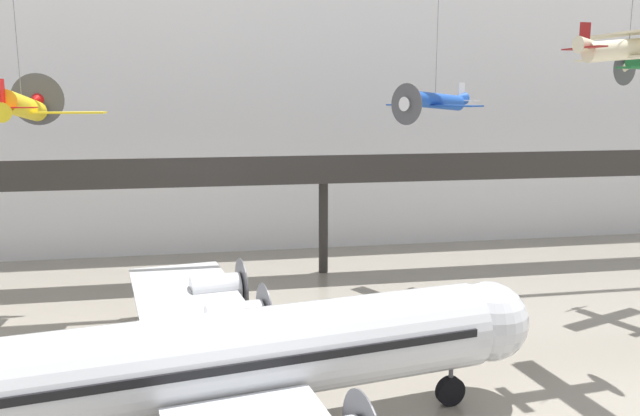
{
  "coord_description": "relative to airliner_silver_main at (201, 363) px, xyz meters",
  "views": [
    {
      "loc": [
        -8.54,
        -16.11,
        13.33
      ],
      "look_at": [
        -3.74,
        10.09,
        8.5
      ],
      "focal_mm": 35.0,
      "sensor_mm": 36.0,
      "label": 1
    }
  ],
  "objects": [
    {
      "name": "airliner_silver_main",
      "position": [
        0.0,
        0.0,
        0.0
      ],
      "size": [
        28.81,
        33.08,
        10.33
      ],
      "rotation": [
        0.0,
        0.0,
        0.17
      ],
      "color": "silver",
      "rests_on": "ground"
    },
    {
      "name": "suspended_plane_yellow_lowwing",
      "position": [
        -9.54,
        15.4,
        9.11
      ],
      "size": [
        8.74,
        7.16,
        10.15
      ],
      "rotation": [
        0.0,
        0.0,
        1.56
      ],
      "color": "yellow"
    },
    {
      "name": "suspended_plane_blue_trainer",
      "position": [
        15.36,
        17.4,
        9.38
      ],
      "size": [
        6.26,
        7.02,
        10.24
      ],
      "rotation": [
        0.0,
        0.0,
        3.64
      ],
      "color": "#1E4CAD"
    },
    {
      "name": "hangar_back_wall",
      "position": [
        8.98,
        32.32,
        9.49
      ],
      "size": [
        140.0,
        3.0,
        26.13
      ],
      "color": "white",
      "rests_on": "ground"
    },
    {
      "name": "suspended_plane_cream_biplane",
      "position": [
        19.45,
        3.95,
        11.86
      ],
      "size": [
        5.5,
        6.74,
        7.84
      ],
      "rotation": [
        0.0,
        0.0,
        0.11
      ],
      "color": "beige"
    },
    {
      "name": "mezzanine_walkway",
      "position": [
        8.98,
        22.18,
        3.99
      ],
      "size": [
        110.0,
        3.2,
        9.19
      ],
      "color": "#2D2B28",
      "rests_on": "ground"
    }
  ]
}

